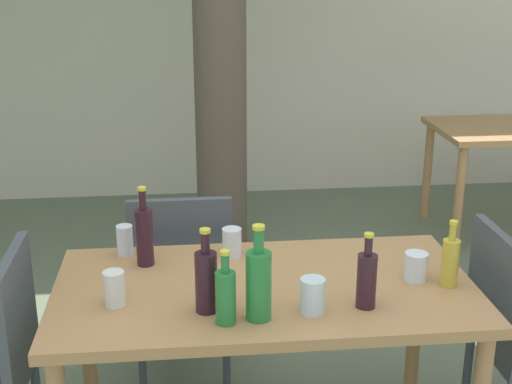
{
  "coord_description": "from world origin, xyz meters",
  "views": [
    {
      "loc": [
        -0.27,
        -2.29,
        1.89
      ],
      "look_at": [
        0.0,
        0.3,
        1.0
      ],
      "focal_mm": 50.0,
      "sensor_mm": 36.0,
      "label": 1
    }
  ],
  "objects_px": {
    "patio_chair_2": "(182,274)",
    "drinking_glass_0": "(416,267)",
    "green_bottle_4": "(226,295)",
    "drinking_glass_3": "(232,242)",
    "wine_bottle_0": "(144,235)",
    "dining_table_front": "(265,306)",
    "wine_bottle_2": "(367,279)",
    "wine_bottle_3": "(206,280)",
    "drinking_glass_4": "(114,289)",
    "oil_cruet_5": "(450,261)",
    "drinking_glass_2": "(312,296)",
    "green_bottle_1": "(259,283)",
    "drinking_glass_1": "(125,240)"
  },
  "relations": [
    {
      "from": "patio_chair_2",
      "to": "drinking_glass_0",
      "type": "bearing_deg",
      "value": 142.74
    },
    {
      "from": "green_bottle_4",
      "to": "drinking_glass_3",
      "type": "distance_m",
      "value": 0.53
    },
    {
      "from": "wine_bottle_0",
      "to": "drinking_glass_3",
      "type": "relative_size",
      "value": 2.72
    },
    {
      "from": "patio_chair_2",
      "to": "wine_bottle_0",
      "type": "bearing_deg",
      "value": 72.27
    },
    {
      "from": "dining_table_front",
      "to": "wine_bottle_2",
      "type": "distance_m",
      "value": 0.42
    },
    {
      "from": "wine_bottle_3",
      "to": "drinking_glass_4",
      "type": "xyz_separation_m",
      "value": [
        -0.31,
        0.07,
        -0.05
      ]
    },
    {
      "from": "green_bottle_4",
      "to": "drinking_glass_4",
      "type": "bearing_deg",
      "value": 156.34
    },
    {
      "from": "patio_chair_2",
      "to": "oil_cruet_5",
      "type": "height_order",
      "value": "oil_cruet_5"
    },
    {
      "from": "wine_bottle_3",
      "to": "drinking_glass_2",
      "type": "height_order",
      "value": "wine_bottle_3"
    },
    {
      "from": "drinking_glass_0",
      "to": "drinking_glass_3",
      "type": "relative_size",
      "value": 0.92
    },
    {
      "from": "wine_bottle_2",
      "to": "drinking_glass_4",
      "type": "bearing_deg",
      "value": 173.31
    },
    {
      "from": "wine_bottle_3",
      "to": "drinking_glass_2",
      "type": "xyz_separation_m",
      "value": [
        0.35,
        -0.05,
        -0.05
      ]
    },
    {
      "from": "wine_bottle_0",
      "to": "wine_bottle_3",
      "type": "height_order",
      "value": "wine_bottle_0"
    },
    {
      "from": "wine_bottle_2",
      "to": "green_bottle_1",
      "type": "bearing_deg",
      "value": -173.29
    },
    {
      "from": "oil_cruet_5",
      "to": "drinking_glass_1",
      "type": "height_order",
      "value": "oil_cruet_5"
    },
    {
      "from": "drinking_glass_2",
      "to": "oil_cruet_5",
      "type": "bearing_deg",
      "value": 15.67
    },
    {
      "from": "drinking_glass_0",
      "to": "drinking_glass_4",
      "type": "relative_size",
      "value": 0.86
    },
    {
      "from": "oil_cruet_5",
      "to": "drinking_glass_2",
      "type": "xyz_separation_m",
      "value": [
        -0.52,
        -0.15,
        -0.04
      ]
    },
    {
      "from": "wine_bottle_0",
      "to": "drinking_glass_2",
      "type": "height_order",
      "value": "wine_bottle_0"
    },
    {
      "from": "drinking_glass_2",
      "to": "drinking_glass_0",
      "type": "bearing_deg",
      "value": 25.84
    },
    {
      "from": "patio_chair_2",
      "to": "wine_bottle_3",
      "type": "relative_size",
      "value": 3.12
    },
    {
      "from": "green_bottle_1",
      "to": "drinking_glass_1",
      "type": "bearing_deg",
      "value": 129.46
    },
    {
      "from": "green_bottle_1",
      "to": "wine_bottle_3",
      "type": "bearing_deg",
      "value": 157.38
    },
    {
      "from": "drinking_glass_3",
      "to": "drinking_glass_4",
      "type": "relative_size",
      "value": 0.93
    },
    {
      "from": "patio_chair_2",
      "to": "oil_cruet_5",
      "type": "xyz_separation_m",
      "value": [
        0.95,
        -0.7,
        0.33
      ]
    },
    {
      "from": "green_bottle_4",
      "to": "drinking_glass_4",
      "type": "xyz_separation_m",
      "value": [
        -0.36,
        0.16,
        -0.04
      ]
    },
    {
      "from": "dining_table_front",
      "to": "green_bottle_4",
      "type": "xyz_separation_m",
      "value": [
        -0.16,
        -0.26,
        0.18
      ]
    },
    {
      "from": "green_bottle_1",
      "to": "dining_table_front",
      "type": "bearing_deg",
      "value": 78.65
    },
    {
      "from": "drinking_glass_1",
      "to": "drinking_glass_0",
      "type": "bearing_deg",
      "value": -17.85
    },
    {
      "from": "green_bottle_1",
      "to": "drinking_glass_2",
      "type": "xyz_separation_m",
      "value": [
        0.18,
        0.02,
        -0.07
      ]
    },
    {
      "from": "oil_cruet_5",
      "to": "drinking_glass_0",
      "type": "xyz_separation_m",
      "value": [
        -0.1,
        0.06,
        -0.04
      ]
    },
    {
      "from": "patio_chair_2",
      "to": "green_bottle_4",
      "type": "relative_size",
      "value": 3.63
    },
    {
      "from": "patio_chair_2",
      "to": "oil_cruet_5",
      "type": "distance_m",
      "value": 1.23
    },
    {
      "from": "wine_bottle_2",
      "to": "drinking_glass_0",
      "type": "bearing_deg",
      "value": 38.14
    },
    {
      "from": "wine_bottle_0",
      "to": "oil_cruet_5",
      "type": "distance_m",
      "value": 1.12
    },
    {
      "from": "oil_cruet_5",
      "to": "drinking_glass_0",
      "type": "bearing_deg",
      "value": 151.86
    },
    {
      "from": "wine_bottle_3",
      "to": "green_bottle_4",
      "type": "height_order",
      "value": "wine_bottle_3"
    },
    {
      "from": "drinking_glass_3",
      "to": "patio_chair_2",
      "type": "bearing_deg",
      "value": 119.21
    },
    {
      "from": "wine_bottle_0",
      "to": "green_bottle_4",
      "type": "bearing_deg",
      "value": -60.23
    },
    {
      "from": "patio_chair_2",
      "to": "wine_bottle_2",
      "type": "height_order",
      "value": "wine_bottle_2"
    },
    {
      "from": "dining_table_front",
      "to": "drinking_glass_4",
      "type": "distance_m",
      "value": 0.55
    },
    {
      "from": "patio_chair_2",
      "to": "drinking_glass_2",
      "type": "distance_m",
      "value": 1.0
    },
    {
      "from": "wine_bottle_2",
      "to": "green_bottle_4",
      "type": "distance_m",
      "value": 0.48
    },
    {
      "from": "oil_cruet_5",
      "to": "green_bottle_1",
      "type": "bearing_deg",
      "value": -166.49
    },
    {
      "from": "wine_bottle_0",
      "to": "drinking_glass_0",
      "type": "distance_m",
      "value": 1.01
    },
    {
      "from": "dining_table_front",
      "to": "drinking_glass_4",
      "type": "xyz_separation_m",
      "value": [
        -0.52,
        -0.1,
        0.15
      ]
    },
    {
      "from": "drinking_glass_0",
      "to": "drinking_glass_2",
      "type": "height_order",
      "value": "drinking_glass_2"
    },
    {
      "from": "dining_table_front",
      "to": "wine_bottle_3",
      "type": "bearing_deg",
      "value": -141.12
    },
    {
      "from": "green_bottle_1",
      "to": "drinking_glass_1",
      "type": "relative_size",
      "value": 2.7
    },
    {
      "from": "wine_bottle_3",
      "to": "drinking_glass_4",
      "type": "relative_size",
      "value": 2.39
    }
  ]
}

